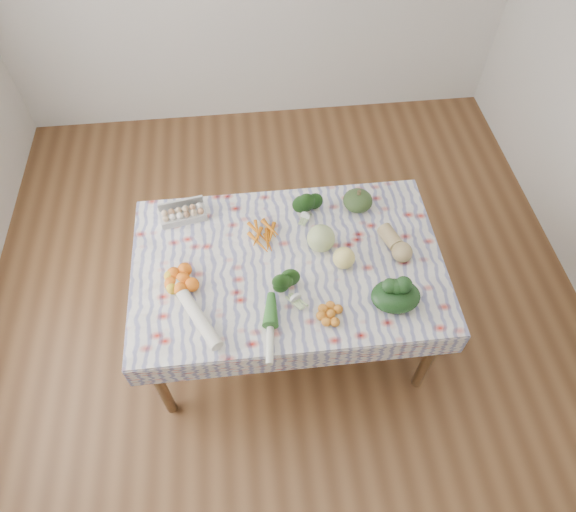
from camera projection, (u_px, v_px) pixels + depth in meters
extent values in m
plane|color=brown|center=(288.00, 330.00, 3.35)|extent=(4.50, 4.50, 0.00)
cube|color=brown|center=(288.00, 266.00, 2.76)|extent=(1.60, 1.00, 0.04)
cylinder|color=brown|center=(160.00, 385.00, 2.76)|extent=(0.06, 0.06, 0.71)
cylinder|color=brown|center=(429.00, 357.00, 2.85)|extent=(0.06, 0.06, 0.71)
cylinder|color=brown|center=(165.00, 254.00, 3.27)|extent=(0.06, 0.06, 0.71)
cylinder|color=brown|center=(393.00, 234.00, 3.37)|extent=(0.06, 0.06, 0.71)
cube|color=silver|center=(288.00, 263.00, 2.74)|extent=(1.66, 1.06, 0.01)
cube|color=#BABAB4|center=(183.00, 215.00, 2.89)|extent=(0.27, 0.15, 0.07)
cube|color=orange|center=(263.00, 235.00, 2.82)|extent=(0.20, 0.19, 0.04)
ellipsoid|color=#173B11|center=(308.00, 207.00, 2.88)|extent=(0.18, 0.17, 0.13)
ellipsoid|color=#344D23|center=(358.00, 201.00, 2.92)|extent=(0.20, 0.20, 0.11)
sphere|color=#ABBE7A|center=(321.00, 238.00, 2.73)|extent=(0.16, 0.16, 0.15)
ellipsoid|color=tan|center=(396.00, 243.00, 2.74)|extent=(0.18, 0.26, 0.11)
cube|color=orange|center=(183.00, 279.00, 2.62)|extent=(0.31, 0.31, 0.08)
ellipsoid|color=#1C4414|center=(290.00, 289.00, 2.57)|extent=(0.20, 0.20, 0.11)
cube|color=orange|center=(331.00, 314.00, 2.52)|extent=(0.21, 0.21, 0.05)
sphere|color=#EFDD73|center=(344.00, 258.00, 2.68)|extent=(0.13, 0.13, 0.12)
ellipsoid|color=black|center=(396.00, 296.00, 2.54)|extent=(0.27, 0.22, 0.11)
cylinder|color=white|center=(196.00, 314.00, 2.51)|extent=(0.27, 0.43, 0.06)
cylinder|color=silver|center=(270.00, 329.00, 2.47)|extent=(0.08, 0.36, 0.04)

